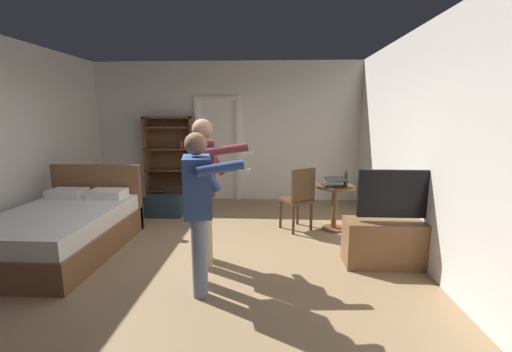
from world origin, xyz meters
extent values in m
plane|color=#997A56|center=(0.00, 0.00, 0.00)|extent=(6.65, 6.65, 0.00)
cube|color=silver|center=(0.00, 3.08, 1.41)|extent=(5.65, 0.12, 2.82)
cube|color=silver|center=(2.77, 0.00, 1.41)|extent=(0.12, 6.28, 2.82)
cube|color=white|center=(-0.62, 3.00, 1.02)|extent=(0.08, 0.08, 2.05)
cube|color=white|center=(0.23, 3.00, 1.02)|extent=(0.08, 0.08, 2.05)
cube|color=white|center=(-0.20, 3.00, 2.09)|extent=(0.93, 0.08, 0.08)
cube|color=brown|center=(-1.78, 0.08, 0.17)|extent=(1.37, 2.03, 0.35)
cube|color=white|center=(-1.78, 0.08, 0.46)|extent=(1.31, 1.97, 0.22)
cube|color=brown|center=(-1.78, 1.05, 0.51)|extent=(1.37, 0.08, 1.02)
cube|color=white|center=(-2.08, 0.79, 0.63)|extent=(0.50, 0.34, 0.12)
cube|color=white|center=(-1.47, 0.79, 0.63)|extent=(0.50, 0.34, 0.12)
cube|color=brown|center=(-1.62, 2.82, 0.87)|extent=(0.06, 0.32, 1.73)
cube|color=brown|center=(-0.68, 2.82, 0.87)|extent=(0.06, 0.32, 1.73)
cube|color=brown|center=(-1.15, 2.82, 1.71)|extent=(1.00, 0.32, 0.04)
cube|color=brown|center=(-1.15, 2.97, 0.87)|extent=(1.00, 0.02, 1.73)
cube|color=brown|center=(-1.15, 2.82, 0.22)|extent=(0.94, 0.32, 0.03)
cylinder|color=slate|center=(-0.97, 2.82, 0.29)|extent=(0.07, 0.07, 0.11)
cube|color=brown|center=(-1.15, 2.82, 0.65)|extent=(0.94, 0.32, 0.03)
cube|color=brown|center=(-1.15, 2.82, 1.08)|extent=(0.94, 0.32, 0.03)
cylinder|color=#B24A47|center=(-0.90, 2.82, 1.17)|extent=(0.08, 0.08, 0.14)
cube|color=brown|center=(-1.15, 2.82, 1.52)|extent=(0.94, 0.32, 0.03)
cube|color=brown|center=(2.41, -0.03, 0.28)|extent=(1.19, 0.40, 0.55)
cube|color=black|center=(2.41, -0.05, 0.88)|extent=(0.96, 0.05, 0.56)
cube|color=#2D8D52|center=(2.41, -0.02, 0.88)|extent=(0.90, 0.01, 0.50)
cylinder|color=brown|center=(1.90, 1.20, 0.33)|extent=(0.08, 0.08, 0.67)
cylinder|color=brown|center=(1.90, 1.20, 0.01)|extent=(0.35, 0.35, 0.03)
cylinder|color=brown|center=(1.90, 1.20, 0.68)|extent=(0.59, 0.59, 0.03)
cube|color=black|center=(1.87, 1.20, 0.71)|extent=(0.35, 0.27, 0.02)
cube|color=black|center=(1.89, 1.08, 0.82)|extent=(0.35, 0.25, 0.05)
cube|color=#301F55|center=(1.89, 1.08, 0.82)|extent=(0.31, 0.21, 0.04)
cylinder|color=#263519|center=(2.04, 1.12, 0.80)|extent=(0.06, 0.06, 0.21)
cylinder|color=#263519|center=(2.04, 1.12, 0.93)|extent=(0.03, 0.03, 0.05)
cylinder|color=#4C331E|center=(1.36, 1.42, 0.23)|extent=(0.04, 0.04, 0.45)
cylinder|color=#4C331E|center=(1.07, 1.23, 0.23)|extent=(0.04, 0.04, 0.45)
cylinder|color=#4C331E|center=(1.54, 1.13, 0.23)|extent=(0.04, 0.04, 0.45)
cylinder|color=#4C331E|center=(1.26, 0.94, 0.23)|extent=(0.04, 0.04, 0.45)
cube|color=#4C331E|center=(1.31, 1.18, 0.47)|extent=(0.58, 0.58, 0.04)
cube|color=#4C331E|center=(1.40, 1.04, 0.74)|extent=(0.37, 0.26, 0.50)
cylinder|color=slate|center=(0.18, -0.58, 0.40)|extent=(0.15, 0.15, 0.81)
cylinder|color=slate|center=(0.24, -0.82, 0.40)|extent=(0.15, 0.15, 0.81)
cube|color=#334C8C|center=(0.21, -0.70, 1.09)|extent=(0.35, 0.50, 0.57)
sphere|color=#936B4C|center=(0.21, -0.70, 1.50)|extent=(0.22, 0.22, 0.22)
cylinder|color=#334C8C|center=(0.24, -0.43, 1.19)|extent=(0.33, 0.16, 0.46)
cylinder|color=#334C8C|center=(0.47, -0.90, 1.30)|extent=(0.44, 0.18, 0.14)
cube|color=white|center=(0.68, -0.88, 1.27)|extent=(0.12, 0.06, 0.04)
cylinder|color=tan|center=(0.14, 0.01, 0.43)|extent=(0.15, 0.15, 0.87)
cylinder|color=tan|center=(0.16, -0.20, 0.43)|extent=(0.15, 0.15, 0.87)
cube|color=brown|center=(0.15, -0.10, 1.17)|extent=(0.31, 0.41, 0.61)
sphere|color=tan|center=(0.15, -0.10, 1.61)|extent=(0.23, 0.23, 0.23)
cylinder|color=brown|center=(0.21, 0.13, 1.29)|extent=(0.35, 0.13, 0.50)
cylinder|color=brown|center=(0.43, -0.28, 1.40)|extent=(0.52, 0.16, 0.15)
cube|color=white|center=(0.68, -0.27, 1.37)|extent=(0.12, 0.05, 0.04)
cube|color=#1E2D38|center=(-0.96, 1.75, 0.18)|extent=(0.63, 0.32, 0.36)
cube|color=black|center=(-0.85, 2.33, 0.23)|extent=(0.55, 0.41, 0.45)
camera|label=1|loc=(0.94, -3.81, 1.78)|focal=23.24mm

